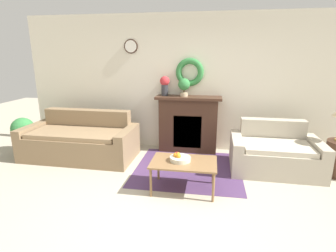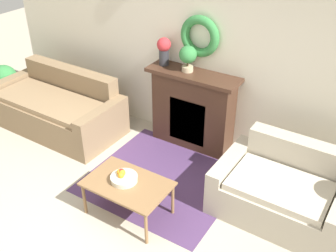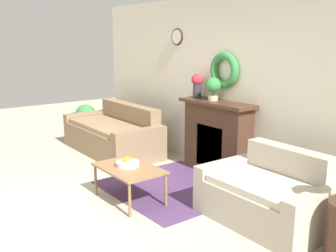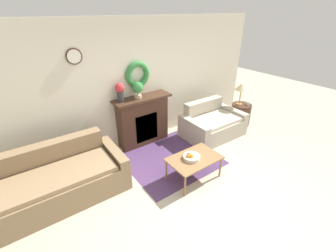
{
  "view_description": "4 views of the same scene",
  "coord_description": "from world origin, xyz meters",
  "px_view_note": "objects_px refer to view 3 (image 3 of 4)",
  "views": [
    {
      "loc": [
        0.45,
        -2.76,
        1.92
      ],
      "look_at": [
        -0.22,
        1.24,
        0.81
      ],
      "focal_mm": 28.0,
      "sensor_mm": 36.0,
      "label": 1
    },
    {
      "loc": [
        2.26,
        -1.9,
        3.25
      ],
      "look_at": [
        0.08,
        1.58,
        0.72
      ],
      "focal_mm": 42.0,
      "sensor_mm": 36.0,
      "label": 2
    },
    {
      "loc": [
        4.19,
        -1.8,
        2.04
      ],
      "look_at": [
        -0.15,
        1.52,
        0.83
      ],
      "focal_mm": 42.0,
      "sensor_mm": 36.0,
      "label": 3
    },
    {
      "loc": [
        -2.21,
        -1.68,
        2.82
      ],
      "look_at": [
        -0.0,
        1.36,
        0.84
      ],
      "focal_mm": 24.0,
      "sensor_mm": 36.0,
      "label": 4
    }
  ],
  "objects_px": {
    "fireplace": "(217,137)",
    "potted_plant_on_mantel": "(213,87)",
    "potted_plant_floor_by_couch": "(86,118)",
    "vase_on_mantel_left": "(197,84)",
    "loveseat_right": "(268,196)",
    "couch_left": "(114,135)",
    "coffee_table": "(129,170)",
    "fruit_bowl": "(127,163)"
  },
  "relations": [
    {
      "from": "couch_left",
      "to": "fruit_bowl",
      "type": "distance_m",
      "value": 2.23
    },
    {
      "from": "couch_left",
      "to": "potted_plant_on_mantel",
      "type": "bearing_deg",
      "value": 20.06
    },
    {
      "from": "fruit_bowl",
      "to": "loveseat_right",
      "type": "bearing_deg",
      "value": 31.87
    },
    {
      "from": "vase_on_mantel_left",
      "to": "potted_plant_floor_by_couch",
      "type": "height_order",
      "value": "vase_on_mantel_left"
    },
    {
      "from": "coffee_table",
      "to": "potted_plant_floor_by_couch",
      "type": "bearing_deg",
      "value": 163.04
    },
    {
      "from": "fireplace",
      "to": "fruit_bowl",
      "type": "xyz_separation_m",
      "value": [
        0.03,
        -1.62,
        -0.08
      ]
    },
    {
      "from": "loveseat_right",
      "to": "fruit_bowl",
      "type": "relative_size",
      "value": 4.83
    },
    {
      "from": "potted_plant_on_mantel",
      "to": "potted_plant_floor_by_couch",
      "type": "bearing_deg",
      "value": -169.16
    },
    {
      "from": "fireplace",
      "to": "couch_left",
      "type": "xyz_separation_m",
      "value": [
        -1.99,
        -0.68,
        -0.25
      ]
    },
    {
      "from": "potted_plant_on_mantel",
      "to": "fireplace",
      "type": "bearing_deg",
      "value": 8.86
    },
    {
      "from": "coffee_table",
      "to": "potted_plant_on_mantel",
      "type": "bearing_deg",
      "value": 96.51
    },
    {
      "from": "potted_plant_floor_by_couch",
      "to": "potted_plant_on_mantel",
      "type": "bearing_deg",
      "value": 10.84
    },
    {
      "from": "fireplace",
      "to": "potted_plant_on_mantel",
      "type": "relative_size",
      "value": 3.66
    },
    {
      "from": "fruit_bowl",
      "to": "potted_plant_floor_by_couch",
      "type": "height_order",
      "value": "potted_plant_floor_by_couch"
    },
    {
      "from": "fireplace",
      "to": "potted_plant_on_mantel",
      "type": "xyz_separation_m",
      "value": [
        -0.09,
        -0.01,
        0.77
      ]
    },
    {
      "from": "fireplace",
      "to": "potted_plant_on_mantel",
      "type": "bearing_deg",
      "value": -171.14
    },
    {
      "from": "coffee_table",
      "to": "vase_on_mantel_left",
      "type": "bearing_deg",
      "value": 109.06
    },
    {
      "from": "loveseat_right",
      "to": "coffee_table",
      "type": "height_order",
      "value": "loveseat_right"
    },
    {
      "from": "fruit_bowl",
      "to": "couch_left",
      "type": "bearing_deg",
      "value": 155.0
    },
    {
      "from": "fireplace",
      "to": "coffee_table",
      "type": "height_order",
      "value": "fireplace"
    },
    {
      "from": "loveseat_right",
      "to": "vase_on_mantel_left",
      "type": "height_order",
      "value": "vase_on_mantel_left"
    },
    {
      "from": "couch_left",
      "to": "coffee_table",
      "type": "bearing_deg",
      "value": -23.96
    },
    {
      "from": "coffee_table",
      "to": "vase_on_mantel_left",
      "type": "height_order",
      "value": "vase_on_mantel_left"
    },
    {
      "from": "potted_plant_on_mantel",
      "to": "potted_plant_floor_by_couch",
      "type": "distance_m",
      "value": 3.34
    },
    {
      "from": "fireplace",
      "to": "potted_plant_on_mantel",
      "type": "distance_m",
      "value": 0.78
    },
    {
      "from": "potted_plant_on_mantel",
      "to": "potted_plant_floor_by_couch",
      "type": "height_order",
      "value": "potted_plant_on_mantel"
    },
    {
      "from": "fruit_bowl",
      "to": "vase_on_mantel_left",
      "type": "height_order",
      "value": "vase_on_mantel_left"
    },
    {
      "from": "loveseat_right",
      "to": "potted_plant_floor_by_couch",
      "type": "bearing_deg",
      "value": -179.72
    },
    {
      "from": "loveseat_right",
      "to": "vase_on_mantel_left",
      "type": "bearing_deg",
      "value": 162.23
    },
    {
      "from": "loveseat_right",
      "to": "vase_on_mantel_left",
      "type": "distance_m",
      "value": 2.38
    },
    {
      "from": "coffee_table",
      "to": "fireplace",
      "type": "bearing_deg",
      "value": 93.21
    },
    {
      "from": "fruit_bowl",
      "to": "vase_on_mantel_left",
      "type": "distance_m",
      "value": 1.91
    },
    {
      "from": "potted_plant_floor_by_couch",
      "to": "couch_left",
      "type": "bearing_deg",
      "value": -2.8
    },
    {
      "from": "vase_on_mantel_left",
      "to": "potted_plant_on_mantel",
      "type": "xyz_separation_m",
      "value": [
        0.38,
        -0.02,
        -0.01
      ]
    },
    {
      "from": "loveseat_right",
      "to": "potted_plant_on_mantel",
      "type": "relative_size",
      "value": 4.16
    },
    {
      "from": "fireplace",
      "to": "potted_plant_on_mantel",
      "type": "height_order",
      "value": "potted_plant_on_mantel"
    },
    {
      "from": "fireplace",
      "to": "potted_plant_floor_by_couch",
      "type": "xyz_separation_m",
      "value": [
        -3.25,
        -0.62,
        -0.13
      ]
    },
    {
      "from": "fireplace",
      "to": "couch_left",
      "type": "bearing_deg",
      "value": -161.14
    },
    {
      "from": "potted_plant_floor_by_couch",
      "to": "fireplace",
      "type": "bearing_deg",
      "value": 10.78
    },
    {
      "from": "vase_on_mantel_left",
      "to": "coffee_table",
      "type": "bearing_deg",
      "value": -70.94
    },
    {
      "from": "fruit_bowl",
      "to": "potted_plant_on_mantel",
      "type": "xyz_separation_m",
      "value": [
        -0.12,
        1.61,
        0.85
      ]
    },
    {
      "from": "couch_left",
      "to": "coffee_table",
      "type": "xyz_separation_m",
      "value": [
        2.08,
        -0.96,
        0.09
      ]
    }
  ]
}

